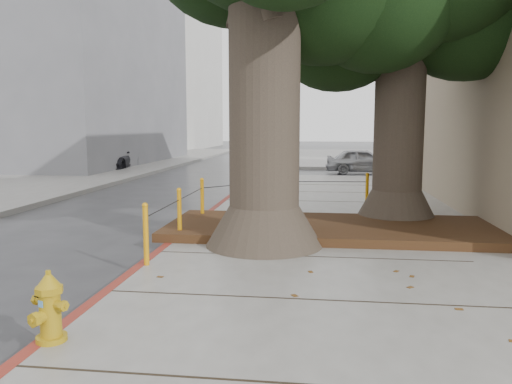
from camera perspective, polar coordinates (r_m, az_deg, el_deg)
ground at (r=6.21m, az=0.95°, el=-13.26°), size 140.00×140.00×0.00m
sidewalk_far at (r=36.24m, az=15.77°, el=3.83°), size 16.00×20.00×0.15m
curb_red at (r=8.94m, az=-10.17°, el=-6.39°), size 0.14×26.00×0.16m
planter_bed at (r=9.88m, az=8.67°, el=-4.11°), size 6.40×2.60×0.16m
building_far_grey at (r=32.10m, az=-22.66°, el=13.71°), size 12.00×16.00×12.00m
building_far_white at (r=54.01m, az=-12.18°, el=12.94°), size 12.00×18.00×15.00m
bollard_ring at (r=10.37m, az=-1.15°, el=-1.04°), size 3.79×5.39×0.95m
fire_hydrant at (r=5.27m, az=-22.53°, el=-12.04°), size 0.38×0.38×0.70m
car_silver at (r=23.99m, az=12.15°, el=3.47°), size 3.50×1.43×1.19m
car_dark at (r=26.87m, az=-15.77°, el=3.90°), size 2.06×4.60×1.31m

